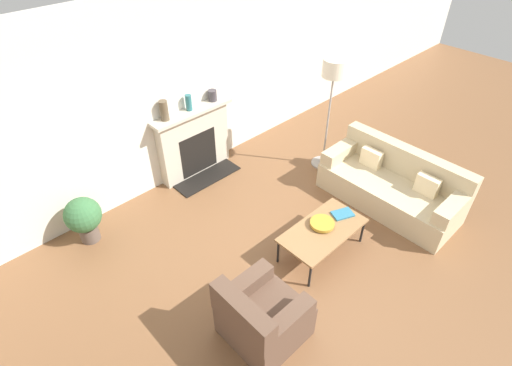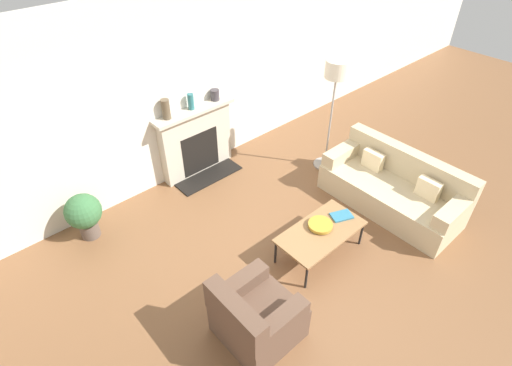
% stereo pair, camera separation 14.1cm
% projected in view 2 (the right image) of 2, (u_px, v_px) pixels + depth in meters
% --- Properties ---
extents(ground_plane, '(18.00, 18.00, 0.00)m').
position_uv_depth(ground_plane, '(309.00, 264.00, 5.20)').
color(ground_plane, brown).
extents(wall_back, '(18.00, 0.06, 2.90)m').
position_uv_depth(wall_back, '(178.00, 91.00, 5.91)').
color(wall_back, silver).
rests_on(wall_back, ground_plane).
extents(fireplace, '(1.37, 0.59, 1.15)m').
position_uv_depth(fireplace, '(197.00, 142.00, 6.46)').
color(fireplace, beige).
rests_on(fireplace, ground_plane).
extents(couch, '(0.88, 2.05, 0.85)m').
position_uv_depth(couch, '(393.00, 189.00, 5.92)').
color(couch, '#CCB78E').
rests_on(couch, ground_plane).
extents(armchair_near, '(0.79, 0.79, 0.84)m').
position_uv_depth(armchair_near, '(255.00, 317.00, 4.22)').
color(armchair_near, brown).
rests_on(armchair_near, ground_plane).
extents(coffee_table, '(1.17, 0.61, 0.41)m').
position_uv_depth(coffee_table, '(321.00, 232.00, 5.11)').
color(coffee_table, olive).
rests_on(coffee_table, ground_plane).
extents(bowl, '(0.32, 0.32, 0.06)m').
position_uv_depth(bowl, '(320.00, 225.00, 5.13)').
color(bowl, '#BC8E2D').
rests_on(bowl, coffee_table).
extents(book, '(0.33, 0.28, 0.02)m').
position_uv_depth(book, '(342.00, 216.00, 5.30)').
color(book, teal).
rests_on(book, coffee_table).
extents(floor_lamp, '(0.39, 0.39, 1.87)m').
position_uv_depth(floor_lamp, '(335.00, 83.00, 5.97)').
color(floor_lamp, gray).
rests_on(floor_lamp, ground_plane).
extents(mantel_vase_left, '(0.12, 0.12, 0.30)m').
position_uv_depth(mantel_vase_left, '(166.00, 109.00, 5.77)').
color(mantel_vase_left, brown).
rests_on(mantel_vase_left, fireplace).
extents(mantel_vase_center_left, '(0.09, 0.09, 0.25)m').
position_uv_depth(mantel_vase_center_left, '(191.00, 102.00, 6.01)').
color(mantel_vase_center_left, '#28666B').
rests_on(mantel_vase_center_left, fireplace).
extents(mantel_vase_center_right, '(0.14, 0.14, 0.17)m').
position_uv_depth(mantel_vase_center_right, '(215.00, 95.00, 6.27)').
color(mantel_vase_center_right, '#3D383D').
rests_on(mantel_vase_center_right, fireplace).
extents(potted_plant, '(0.48, 0.48, 0.69)m').
position_uv_depth(potted_plant, '(84.00, 213.00, 5.35)').
color(potted_plant, brown).
rests_on(potted_plant, ground_plane).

